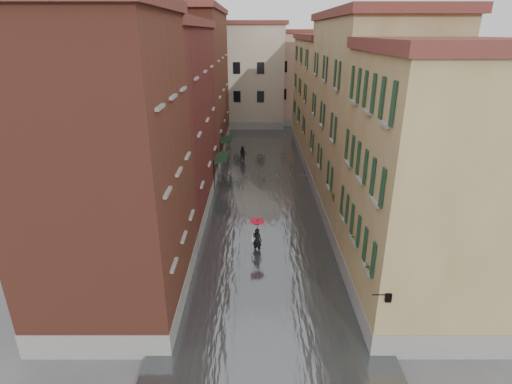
{
  "coord_description": "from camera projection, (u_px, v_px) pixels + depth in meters",
  "views": [
    {
      "loc": [
        -0.6,
        -18.37,
        12.23
      ],
      "look_at": [
        -0.59,
        4.53,
        3.0
      ],
      "focal_mm": 28.0,
      "sensor_mm": 36.0,
      "label": 1
    }
  ],
  "objects": [
    {
      "name": "building_right_near",
      "position": [
        428.0,
        189.0,
        17.6
      ],
      "size": [
        6.0,
        8.0,
        11.5
      ],
      "primitive_type": "cube",
      "color": "#93784C",
      "rests_on": "ground"
    },
    {
      "name": "building_left_far",
      "position": [
        194.0,
        86.0,
        41.25
      ],
      "size": [
        6.0,
        16.0,
        14.0
      ],
      "primitive_type": "cube",
      "color": "brown",
      "rests_on": "ground"
    },
    {
      "name": "pedestrian_main",
      "position": [
        257.0,
        234.0,
        23.35
      ],
      "size": [
        0.9,
        0.9,
        2.06
      ],
      "color": "black",
      "rests_on": "ground"
    },
    {
      "name": "awning_far",
      "position": [
        226.0,
        140.0,
        38.65
      ],
      "size": [
        1.09,
        2.71,
        2.8
      ],
      "color": "black",
      "rests_on": "ground"
    },
    {
      "name": "wall_lantern",
      "position": [
        387.0,
        297.0,
        14.92
      ],
      "size": [
        0.71,
        0.22,
        0.35
      ],
      "color": "black",
      "rests_on": "ground"
    },
    {
      "name": "ground",
      "position": [
        267.0,
        274.0,
        21.61
      ],
      "size": [
        120.0,
        120.0,
        0.0
      ],
      "primitive_type": "plane",
      "color": "#59595B",
      "rests_on": "ground"
    },
    {
      "name": "building_right_mid",
      "position": [
        366.0,
        121.0,
        27.52
      ],
      "size": [
        6.0,
        14.0,
        13.0
      ],
      "primitive_type": "cube",
      "color": "tan",
      "rests_on": "ground"
    },
    {
      "name": "building_left_mid",
      "position": [
        164.0,
        124.0,
        27.61
      ],
      "size": [
        6.0,
        14.0,
        12.5
      ],
      "primitive_type": "cube",
      "color": "maroon",
      "rests_on": "ground"
    },
    {
      "name": "building_left_near",
      "position": [
        109.0,
        173.0,
        17.32
      ],
      "size": [
        6.0,
        8.0,
        13.0
      ],
      "primitive_type": "cube",
      "color": "brown",
      "rests_on": "ground"
    },
    {
      "name": "floodwater",
      "position": [
        263.0,
        186.0,
        33.63
      ],
      "size": [
        10.0,
        60.0,
        0.2
      ],
      "primitive_type": "cube",
      "color": "#4E5357",
      "rests_on": "ground"
    },
    {
      "name": "building_right_far",
      "position": [
        328.0,
        98.0,
        41.72
      ],
      "size": [
        6.0,
        16.0,
        11.5
      ],
      "primitive_type": "cube",
      "color": "#93784C",
      "rests_on": "ground"
    },
    {
      "name": "building_end_pink",
      "position": [
        302.0,
        79.0,
        56.46
      ],
      "size": [
        10.0,
        9.0,
        12.0
      ],
      "primitive_type": "cube",
      "color": "tan",
      "rests_on": "ground"
    },
    {
      "name": "window_planters",
      "position": [
        346.0,
        211.0,
        20.86
      ],
      "size": [
        0.59,
        10.73,
        0.84
      ],
      "color": "#9F6134",
      "rests_on": "ground"
    },
    {
      "name": "pedestrian_far",
      "position": [
        243.0,
        154.0,
        39.92
      ],
      "size": [
        0.82,
        0.66,
        1.61
      ],
      "primitive_type": "imported",
      "rotation": [
        0.0,
        0.0,
        -0.07
      ],
      "color": "black",
      "rests_on": "ground"
    },
    {
      "name": "awning_near",
      "position": [
        221.0,
        158.0,
        33.09
      ],
      "size": [
        1.09,
        3.19,
        2.8
      ],
      "color": "black",
      "rests_on": "ground"
    },
    {
      "name": "building_end_cream",
      "position": [
        238.0,
        77.0,
        54.42
      ],
      "size": [
        12.0,
        9.0,
        13.0
      ],
      "primitive_type": "cube",
      "color": "#C3B59B",
      "rests_on": "ground"
    }
  ]
}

